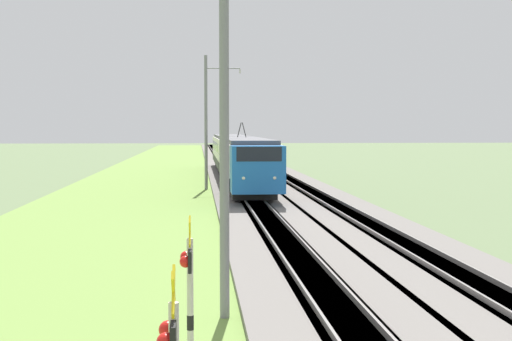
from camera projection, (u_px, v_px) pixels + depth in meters
ballast_main at (236, 180)px, 59.21m from camera, size 240.00×4.40×0.30m
ballast_adjacent at (286, 179)px, 59.55m from camera, size 240.00×4.40×0.30m
track_main at (236, 180)px, 59.21m from camera, size 240.00×1.57×0.45m
track_adjacent at (286, 179)px, 59.55m from camera, size 240.00×1.57×0.45m
grass_verge at (163, 181)px, 58.72m from camera, size 240.00×13.70×0.12m
passenger_train at (236, 155)px, 58.61m from camera, size 43.19×2.97×4.85m
crossing_signal_aux at (189, 286)px, 11.98m from camera, size 0.70×0.23×2.97m
catenary_mast_near at (227, 109)px, 16.02m from camera, size 0.22×2.56×9.47m
catenary_mast_mid at (207, 121)px, 49.97m from camera, size 0.22×2.56×9.53m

